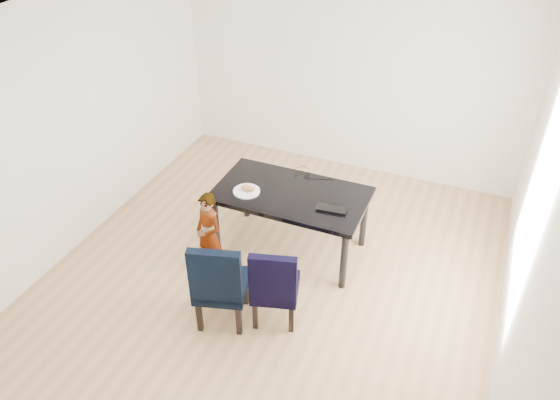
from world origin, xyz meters
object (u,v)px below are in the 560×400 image
at_px(child, 209,234).
at_px(chair_left, 221,279).
at_px(plate, 247,191).
at_px(laptop, 332,206).
at_px(chair_right, 275,281).
at_px(dining_table, 291,221).

bearing_deg(child, chair_left, -29.12).
bearing_deg(plate, laptop, 5.05).
height_order(chair_left, chair_right, chair_left).
relative_size(chair_left, laptop, 3.15).
height_order(chair_left, child, chair_left).
bearing_deg(child, chair_right, 1.28).
relative_size(chair_left, child, 1.03).
bearing_deg(chair_right, child, 142.89).
bearing_deg(child, laptop, 49.31).
xyz_separation_m(chair_left, laptop, (0.69, 1.12, 0.27)).
distance_m(plate, laptop, 0.92).
xyz_separation_m(dining_table, plate, (-0.44, -0.17, 0.38)).
bearing_deg(chair_right, dining_table, 88.18).
relative_size(plate, laptop, 0.92).
xyz_separation_m(chair_left, child, (-0.44, 0.55, -0.01)).
bearing_deg(chair_left, laptop, 42.09).
height_order(chair_left, laptop, chair_left).
height_order(plate, laptop, laptop).
relative_size(dining_table, child, 1.68).
bearing_deg(chair_right, chair_left, -171.68).
relative_size(dining_table, laptop, 5.17).
bearing_deg(dining_table, laptop, -9.92).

